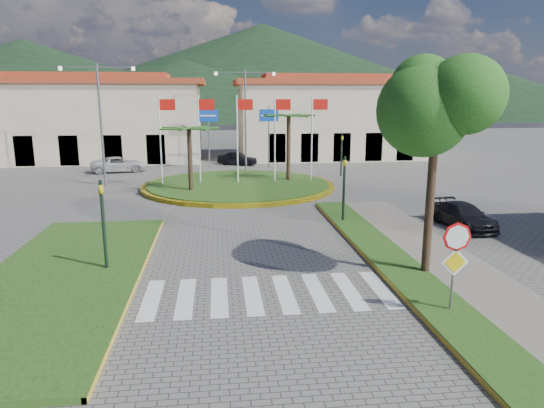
{
  "coord_description": "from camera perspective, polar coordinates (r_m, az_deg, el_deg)",
  "views": [
    {
      "loc": [
        -1.36,
        -9.74,
        5.86
      ],
      "look_at": [
        0.66,
        8.0,
        1.92
      ],
      "focal_mm": 32.0,
      "sensor_mm": 36.0,
      "label": 1
    }
  ],
  "objects": [
    {
      "name": "traffic_light_far",
      "position": [
        37.15,
        8.19,
        6.25
      ],
      "size": [
        0.18,
        0.15,
        3.2
      ],
      "color": "black",
      "rests_on": "ground"
    },
    {
      "name": "stop_sign",
      "position": [
        13.88,
        20.77,
        -5.45
      ],
      "size": [
        0.8,
        0.11,
        2.65
      ],
      "color": "slate",
      "rests_on": "ground"
    },
    {
      "name": "median_left",
      "position": [
        17.53,
        -23.36,
        -7.85
      ],
      "size": [
        5.0,
        14.0,
        0.18
      ],
      "primitive_type": "cube",
      "color": "#1F4112",
      "rests_on": "ground"
    },
    {
      "name": "car_side_right",
      "position": [
        23.91,
        21.62,
        -1.29
      ],
      "size": [
        2.0,
        3.95,
        1.1
      ],
      "primitive_type": "imported",
      "rotation": [
        0.0,
        0.0,
        0.13
      ],
      "color": "black",
      "rests_on": "ground"
    },
    {
      "name": "sidewalk_right",
      "position": [
        15.01,
        24.01,
        -11.37
      ],
      "size": [
        4.0,
        28.0,
        0.15
      ],
      "primitive_type": "cube",
      "color": "gray",
      "rests_on": "ground"
    },
    {
      "name": "street_lamp_west",
      "position": [
        34.62,
        -19.52,
        9.47
      ],
      "size": [
        4.8,
        0.16,
        8.0
      ],
      "color": "slate",
      "rests_on": "ground"
    },
    {
      "name": "traffic_light_right",
      "position": [
        22.85,
        8.48,
        2.42
      ],
      "size": [
        0.15,
        0.18,
        3.2
      ],
      "color": "black",
      "rests_on": "ground"
    },
    {
      "name": "crosswalk",
      "position": [
        14.99,
        -0.78,
        -10.55
      ],
      "size": [
        8.0,
        3.0,
        0.01
      ],
      "primitive_type": "cube",
      "color": "silver",
      "rests_on": "ground"
    },
    {
      "name": "building_right",
      "position": [
        49.11,
        6.99,
        10.05
      ],
      "size": [
        19.08,
        9.54,
        8.05
      ],
      "color": "#C6B396",
      "rests_on": "ground"
    },
    {
      "name": "car_dark_a",
      "position": [
        43.23,
        -4.09,
        5.4
      ],
      "size": [
        3.77,
        2.75,
        1.19
      ],
      "primitive_type": "imported",
      "rotation": [
        0.0,
        0.0,
        1.14
      ],
      "color": "black",
      "rests_on": "ground"
    },
    {
      "name": "street_lamp_centre",
      "position": [
        39.83,
        -3.15,
        10.45
      ],
      "size": [
        4.8,
        0.16,
        8.0
      ],
      "color": "slate",
      "rests_on": "ground"
    },
    {
      "name": "white_van",
      "position": [
        40.84,
        -17.55,
        4.46
      ],
      "size": [
        4.69,
        2.87,
        1.21
      ],
      "primitive_type": "imported",
      "rotation": [
        0.0,
        0.0,
        1.78
      ],
      "color": "silver",
      "rests_on": "ground"
    },
    {
      "name": "direction_sign_east",
      "position": [
        41.0,
        -0.39,
        9.17
      ],
      "size": [
        1.6,
        0.14,
        5.2
      ],
      "color": "slate",
      "rests_on": "ground"
    },
    {
      "name": "ground",
      "position": [
        11.44,
        1.33,
        -18.37
      ],
      "size": [
        160.0,
        160.0,
        0.0
      ],
      "primitive_type": "plane",
      "color": "slate",
      "rests_on": "ground"
    },
    {
      "name": "traffic_light_left",
      "position": [
        17.14,
        -19.26,
        -1.49
      ],
      "size": [
        0.15,
        0.18,
        3.2
      ],
      "color": "black",
      "rests_on": "ground"
    },
    {
      "name": "roundabout_island",
      "position": [
        32.27,
        -3.97,
        2.24
      ],
      "size": [
        12.7,
        12.7,
        6.0
      ],
      "color": "yellow",
      "rests_on": "ground"
    },
    {
      "name": "building_left",
      "position": [
        49.42,
        -21.61,
        9.3
      ],
      "size": [
        23.32,
        9.54,
        8.05
      ],
      "color": "#C6B396",
      "rests_on": "ground"
    },
    {
      "name": "car_dark_b",
      "position": [
        45.34,
        0.98,
        5.68
      ],
      "size": [
        3.43,
        1.8,
        1.08
      ],
      "primitive_type": "imported",
      "rotation": [
        0.0,
        0.0,
        1.36
      ],
      "color": "black",
      "rests_on": "ground"
    },
    {
      "name": "hill_far_mid",
      "position": [
        170.77,
        -1.03,
        15.49
      ],
      "size": [
        180.0,
        180.0,
        30.0
      ],
      "primitive_type": "cone",
      "color": "black",
      "rests_on": "ground"
    },
    {
      "name": "hill_far_west",
      "position": [
        159.14,
        -26.93,
        12.97
      ],
      "size": [
        140.0,
        140.0,
        22.0
      ],
      "primitive_type": "cone",
      "color": "black",
      "rests_on": "ground"
    },
    {
      "name": "direction_sign_west",
      "position": [
        40.78,
        -7.48,
        9.05
      ],
      "size": [
        1.6,
        0.14,
        5.2
      ],
      "color": "slate",
      "rests_on": "ground"
    },
    {
      "name": "hill_near_back",
      "position": [
        140.02,
        -10.31,
        13.11
      ],
      "size": [
        110.0,
        110.0,
        16.0
      ],
      "primitive_type": "cone",
      "color": "black",
      "rests_on": "ground"
    },
    {
      "name": "verge_right",
      "position": [
        14.46,
        19.81,
        -11.87
      ],
      "size": [
        1.6,
        28.0,
        0.18
      ],
      "primitive_type": "cube",
      "color": "#1F4112",
      "rests_on": "ground"
    },
    {
      "name": "hill_far_east",
      "position": [
        161.4,
        20.27,
        12.79
      ],
      "size": [
        120.0,
        120.0,
        18.0
      ],
      "primitive_type": "cone",
      "color": "black",
      "rests_on": "ground"
    },
    {
      "name": "deciduous_tree",
      "position": [
        16.27,
        18.72,
        9.38
      ],
      "size": [
        3.6,
        3.6,
        6.8
      ],
      "color": "black",
      "rests_on": "ground"
    }
  ]
}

